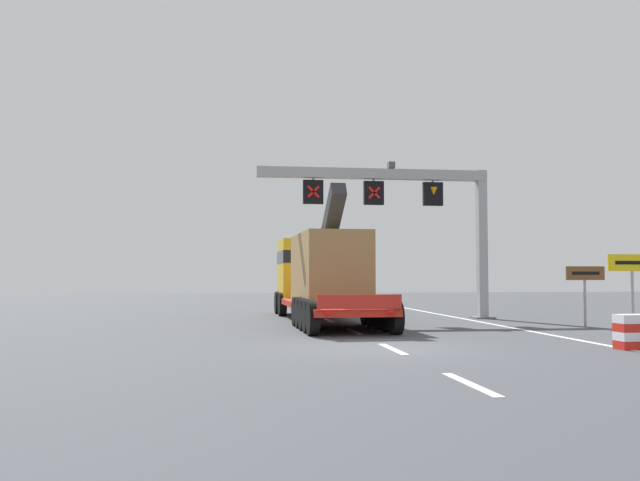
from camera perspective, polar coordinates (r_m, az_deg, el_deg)
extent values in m
plane|color=#424449|center=(17.99, 5.31, -9.06)|extent=(112.00, 112.00, 0.00)
cube|color=silver|center=(12.32, 12.62, -11.79)|extent=(0.20, 2.60, 0.01)
cube|color=silver|center=(17.71, 6.18, -9.13)|extent=(0.20, 2.60, 0.01)
cube|color=silver|center=(23.24, 2.80, -7.67)|extent=(0.20, 2.60, 0.01)
cube|color=silver|center=(28.82, 0.74, -6.77)|extent=(0.20, 2.60, 0.01)
cube|color=silver|center=(34.44, -0.64, -6.15)|extent=(0.20, 2.60, 0.01)
cube|color=silver|center=(40.07, -1.64, -5.70)|extent=(0.20, 2.60, 0.01)
cube|color=silver|center=(45.71, -2.38, -5.36)|extent=(0.20, 2.60, 0.01)
cube|color=silver|center=(51.36, -2.97, -5.10)|extent=(0.20, 2.60, 0.01)
cube|color=silver|center=(57.01, -3.43, -4.89)|extent=(0.20, 2.60, 0.01)
cube|color=silver|center=(31.21, 11.52, -6.42)|extent=(0.20, 63.00, 0.01)
cube|color=#9EA0A5|center=(30.85, 13.56, -0.30)|extent=(0.40, 0.40, 6.61)
cube|color=slate|center=(30.88, 13.63, -6.37)|extent=(0.90, 0.90, 0.08)
cube|color=#9EA0A5|center=(29.73, 4.57, 5.64)|extent=(10.24, 0.44, 0.44)
cube|color=#4C4C51|center=(29.97, 6.04, 6.35)|extent=(0.28, 0.40, 0.28)
cube|color=black|center=(30.30, 9.54, 3.91)|extent=(0.87, 0.24, 1.04)
cube|color=#9EA0A5|center=(30.37, 9.53, 4.97)|extent=(0.08, 0.08, 0.16)
cone|color=orange|center=(30.19, 9.61, 4.13)|extent=(0.31, 0.31, 0.36)
cube|color=black|center=(29.62, 4.57, 4.03)|extent=(0.87, 0.24, 1.04)
cube|color=#9EA0A5|center=(29.69, 4.57, 5.12)|extent=(0.08, 0.08, 0.16)
cube|color=red|center=(29.49, 4.63, 4.06)|extent=(0.54, 0.02, 0.54)
cube|color=red|center=(29.49, 4.63, 4.06)|extent=(0.54, 0.02, 0.54)
cube|color=black|center=(29.17, -0.59, 4.13)|extent=(0.87, 0.24, 1.04)
cube|color=#9EA0A5|center=(29.25, -0.59, 5.24)|extent=(0.08, 0.08, 0.16)
cube|color=red|center=(29.05, -0.56, 4.16)|extent=(0.54, 0.02, 0.54)
cube|color=red|center=(29.05, -0.56, 4.16)|extent=(0.54, 0.02, 0.54)
cube|color=red|center=(26.04, 0.92, -5.57)|extent=(3.01, 10.45, 0.24)
cube|color=red|center=(20.85, 3.38, -5.20)|extent=(2.66, 0.13, 0.44)
cylinder|color=black|center=(21.40, -0.62, -6.62)|extent=(0.34, 1.11, 1.10)
cylinder|color=black|center=(21.95, 6.42, -6.51)|extent=(0.34, 1.11, 1.10)
cylinder|color=black|center=(22.44, -1.00, -6.45)|extent=(0.34, 1.11, 1.10)
cylinder|color=black|center=(22.97, 5.73, -6.36)|extent=(0.34, 1.11, 1.10)
cylinder|color=black|center=(23.48, -1.35, -6.30)|extent=(0.34, 1.11, 1.10)
cylinder|color=black|center=(23.98, 5.09, -6.22)|extent=(0.34, 1.11, 1.10)
cylinder|color=black|center=(24.52, -1.67, -6.16)|extent=(0.34, 1.11, 1.10)
cylinder|color=black|center=(25.00, 4.51, -6.09)|extent=(0.34, 1.11, 1.10)
cylinder|color=black|center=(25.56, -1.97, -6.03)|extent=(0.34, 1.11, 1.10)
cylinder|color=black|center=(26.02, 3.98, -5.97)|extent=(0.34, 1.11, 1.10)
cube|color=gold|center=(33.04, -1.17, -2.65)|extent=(2.64, 3.25, 3.10)
cube|color=black|center=(33.05, -1.17, -1.44)|extent=(2.67, 3.27, 0.60)
cylinder|color=black|center=(33.79, -3.55, -5.28)|extent=(0.36, 1.11, 1.10)
cylinder|color=black|center=(34.13, 0.78, -5.26)|extent=(0.36, 1.11, 1.10)
cylinder|color=black|center=(31.80, -3.21, -5.42)|extent=(0.36, 1.11, 1.10)
cylinder|color=black|center=(32.16, 1.38, -5.40)|extent=(0.36, 1.11, 1.10)
cube|color=#9E7A47|center=(26.41, 0.77, -2.35)|extent=(2.50, 5.77, 2.70)
cube|color=#2D2D33|center=(25.66, 1.08, 2.03)|extent=(0.62, 2.95, 2.29)
cube|color=red|center=(20.64, 0.73, -6.06)|extent=(0.20, 0.06, 0.12)
cube|color=red|center=(21.05, 6.03, -5.98)|extent=(0.20, 0.06, 0.12)
cylinder|color=#9EA0A5|center=(24.70, 24.95, -4.10)|extent=(0.10, 0.10, 2.61)
cube|color=yellow|center=(24.65, 24.98, -1.72)|extent=(1.78, 0.06, 0.56)
cube|color=black|center=(24.62, 25.02, -1.71)|extent=(1.28, 0.01, 0.12)
cylinder|color=#9EA0A5|center=(27.14, 21.53, -4.43)|extent=(0.10, 0.10, 2.25)
cube|color=brown|center=(27.07, 21.56, -2.59)|extent=(1.52, 0.06, 0.52)
cube|color=black|center=(27.04, 21.60, -2.59)|extent=(1.10, 0.01, 0.12)
cube|color=red|center=(19.40, 25.19, -8.01)|extent=(1.03, 0.55, 0.23)
cube|color=white|center=(19.38, 25.18, -7.35)|extent=(1.03, 0.55, 0.22)
cube|color=red|center=(19.36, 25.16, -6.69)|extent=(1.03, 0.55, 0.23)
cube|color=white|center=(19.35, 25.15, -6.02)|extent=(1.03, 0.55, 0.23)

